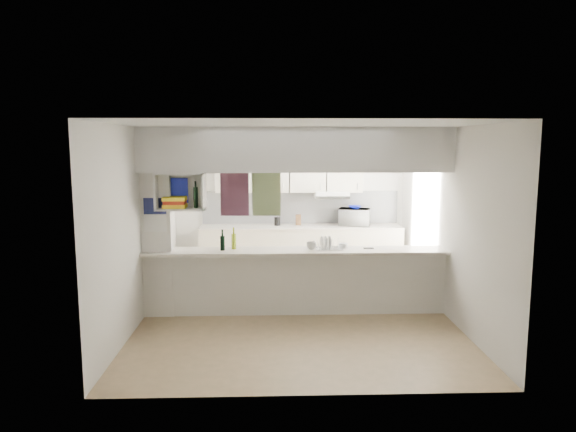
{
  "coord_description": "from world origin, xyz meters",
  "views": [
    {
      "loc": [
        -0.34,
        -6.99,
        2.37
      ],
      "look_at": [
        -0.09,
        0.5,
        1.32
      ],
      "focal_mm": 32.0,
      "sensor_mm": 36.0,
      "label": 1
    }
  ],
  "objects_px": {
    "microwave": "(355,217)",
    "dish_rack": "(328,244)",
    "wine_bottles": "(228,242)",
    "bowl": "(355,207)"
  },
  "relations": [
    {
      "from": "microwave",
      "to": "dish_rack",
      "type": "bearing_deg",
      "value": 85.31
    },
    {
      "from": "bowl",
      "to": "dish_rack",
      "type": "xyz_separation_m",
      "value": [
        -0.71,
        -2.08,
        -0.25
      ]
    },
    {
      "from": "wine_bottles",
      "to": "dish_rack",
      "type": "bearing_deg",
      "value": -0.12
    },
    {
      "from": "microwave",
      "to": "wine_bottles",
      "type": "xyz_separation_m",
      "value": [
        -2.1,
        -2.1,
        -0.04
      ]
    },
    {
      "from": "dish_rack",
      "to": "wine_bottles",
      "type": "height_order",
      "value": "wine_bottles"
    },
    {
      "from": "microwave",
      "to": "dish_rack",
      "type": "relative_size",
      "value": 1.36
    },
    {
      "from": "wine_bottles",
      "to": "bowl",
      "type": "bearing_deg",
      "value": 44.73
    },
    {
      "from": "bowl",
      "to": "dish_rack",
      "type": "bearing_deg",
      "value": -108.74
    },
    {
      "from": "microwave",
      "to": "dish_rack",
      "type": "height_order",
      "value": "microwave"
    },
    {
      "from": "dish_rack",
      "to": "microwave",
      "type": "bearing_deg",
      "value": 63.01
    }
  ]
}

